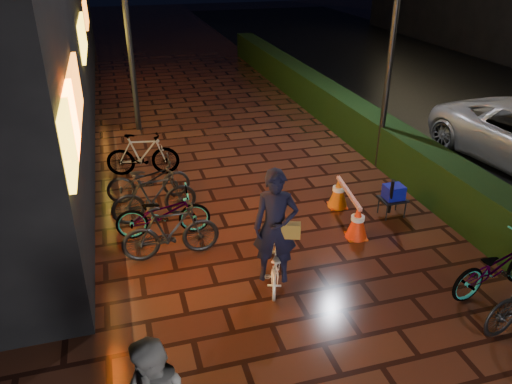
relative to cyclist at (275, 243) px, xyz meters
name	(u,v)px	position (x,y,z in m)	size (l,w,h in m)	color
ground	(344,310)	(0.77, -0.93, -0.73)	(80.00, 80.00, 0.00)	#381911
hedge	(332,104)	(4.07, 7.07, -0.23)	(0.70, 20.00, 1.00)	black
lamp_post_hedge	(391,51)	(3.77, 3.63, 1.99)	(0.47, 0.15, 4.94)	black
lamp_post_sf	(126,12)	(-1.52, 7.91, 2.45)	(0.54, 0.29, 5.78)	black
cyclist	(275,243)	(0.00, 0.00, 0.00)	(0.91, 1.44, 1.96)	white
traffic_barrier	(347,206)	(1.93, 1.46, -0.41)	(0.57, 1.59, 0.64)	red
cart_assembly	(393,194)	(2.85, 1.40, -0.25)	(0.51, 0.51, 0.93)	black
parked_bikes_storefront	(155,192)	(-1.56, 2.76, -0.25)	(1.85, 4.14, 0.99)	black
parked_bikes_hedge	(511,280)	(3.10, -1.48, -0.26)	(1.84, 1.58, 0.99)	black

